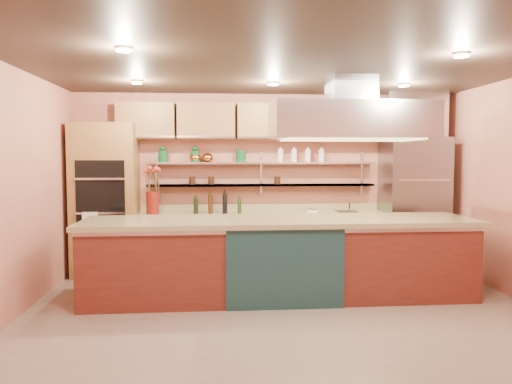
{
  "coord_description": "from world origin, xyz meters",
  "views": [
    {
      "loc": [
        -0.76,
        -5.52,
        1.79
      ],
      "look_at": [
        -0.25,
        1.0,
        1.34
      ],
      "focal_mm": 35.0,
      "sensor_mm": 36.0,
      "label": 1
    }
  ],
  "objects": [
    {
      "name": "floor",
      "position": [
        0.0,
        0.0,
        -0.01
      ],
      "size": [
        6.0,
        5.0,
        0.02
      ],
      "primitive_type": "cube",
      "color": "gray",
      "rests_on": "ground"
    },
    {
      "name": "ceiling",
      "position": [
        0.0,
        0.0,
        2.8
      ],
      "size": [
        6.0,
        5.0,
        0.02
      ],
      "primitive_type": "cube",
      "color": "black",
      "rests_on": "wall_back"
    },
    {
      "name": "wall_back",
      "position": [
        0.0,
        2.5,
        1.4
      ],
      "size": [
        6.0,
        0.04,
        2.8
      ],
      "primitive_type": "cube",
      "color": "#BF6F5A",
      "rests_on": "floor"
    },
    {
      "name": "wall_front",
      "position": [
        0.0,
        -2.5,
        1.4
      ],
      "size": [
        6.0,
        0.04,
        2.8
      ],
      "primitive_type": "cube",
      "color": "#BF6F5A",
      "rests_on": "floor"
    },
    {
      "name": "wall_left",
      "position": [
        -3.0,
        0.0,
        1.4
      ],
      "size": [
        0.04,
        5.0,
        2.8
      ],
      "primitive_type": "cube",
      "color": "#BF6F5A",
      "rests_on": "floor"
    },
    {
      "name": "oven_stack",
      "position": [
        -2.45,
        2.18,
        1.15
      ],
      "size": [
        0.95,
        0.64,
        2.3
      ],
      "primitive_type": "cube",
      "color": "olive",
      "rests_on": "floor"
    },
    {
      "name": "refrigerator",
      "position": [
        2.35,
        2.14,
        1.05
      ],
      "size": [
        0.95,
        0.72,
        2.1
      ],
      "primitive_type": "cube",
      "color": "gray",
      "rests_on": "floor"
    },
    {
      "name": "back_counter",
      "position": [
        -0.05,
        2.2,
        0.47
      ],
      "size": [
        3.84,
        0.64,
        0.93
      ],
      "primitive_type": "cube",
      "color": "tan",
      "rests_on": "floor"
    },
    {
      "name": "wall_shelf_lower",
      "position": [
        -0.05,
        2.37,
        1.35
      ],
      "size": [
        3.6,
        0.26,
        0.03
      ],
      "primitive_type": "cube",
      "color": "silver",
      "rests_on": "wall_back"
    },
    {
      "name": "wall_shelf_upper",
      "position": [
        -0.05,
        2.37,
        1.7
      ],
      "size": [
        3.6,
        0.26,
        0.03
      ],
      "primitive_type": "cube",
      "color": "silver",
      "rests_on": "wall_back"
    },
    {
      "name": "upper_cabinets",
      "position": [
        0.0,
        2.32,
        2.35
      ],
      "size": [
        4.6,
        0.36,
        0.55
      ],
      "primitive_type": "cube",
      "color": "olive",
      "rests_on": "wall_back"
    },
    {
      "name": "range_hood",
      "position": [
        0.93,
        0.74,
        2.25
      ],
      "size": [
        2.0,
        1.0,
        0.45
      ],
      "primitive_type": "cube",
      "color": "silver",
      "rests_on": "ceiling"
    },
    {
      "name": "ceiling_downlights",
      "position": [
        0.0,
        0.2,
        2.77
      ],
      "size": [
        4.0,
        2.8,
        0.02
      ],
      "primitive_type": "cube",
      "color": "#FFE5A5",
      "rests_on": "ceiling"
    },
    {
      "name": "island",
      "position": [
        0.03,
        0.74,
        0.51
      ],
      "size": [
        4.86,
        1.11,
        1.01
      ],
      "primitive_type": "cube",
      "rotation": [
        0.0,
        0.0,
        0.01
      ],
      "color": "maroon",
      "rests_on": "floor"
    },
    {
      "name": "flower_vase",
      "position": [
        -1.74,
        2.15,
        1.1
      ],
      "size": [
        0.21,
        0.21,
        0.34
      ],
      "primitive_type": "cylinder",
      "rotation": [
        0.0,
        0.0,
        0.09
      ],
      "color": "maroon",
      "rests_on": "back_counter"
    },
    {
      "name": "oil_bottle_cluster",
      "position": [
        -0.75,
        2.15,
        1.06
      ],
      "size": [
        0.81,
        0.36,
        0.25
      ],
      "primitive_type": "cube",
      "rotation": [
        0.0,
        0.0,
        0.18
      ],
      "color": "black",
      "rests_on": "back_counter"
    },
    {
      "name": "kitchen_scale",
      "position": [
        0.72,
        2.15,
        0.97
      ],
      "size": [
        0.18,
        0.16,
        0.08
      ],
      "primitive_type": "cube",
      "rotation": [
        0.0,
        0.0,
        -0.36
      ],
      "color": "silver",
      "rests_on": "back_counter"
    },
    {
      "name": "bar_faucet",
      "position": [
        1.34,
        2.25,
        1.05
      ],
      "size": [
        0.04,
        0.04,
        0.24
      ],
      "primitive_type": "cylinder",
      "rotation": [
        0.0,
        0.0,
        0.17
      ],
      "color": "white",
      "rests_on": "back_counter"
    },
    {
      "name": "copper_kettle",
      "position": [
        -0.91,
        2.37,
        1.79
      ],
      "size": [
        0.22,
        0.22,
        0.14
      ],
      "primitive_type": "ellipsoid",
      "rotation": [
        0.0,
        0.0,
        -0.22
      ],
      "color": "#B9682A",
      "rests_on": "wall_shelf_upper"
    },
    {
      "name": "green_canister",
      "position": [
        -0.38,
        2.37,
        1.81
      ],
      "size": [
        0.19,
        0.19,
        0.18
      ],
      "primitive_type": "cylinder",
      "rotation": [
        0.0,
        0.0,
        -0.31
      ],
      "color": "#0F4A1E",
      "rests_on": "wall_shelf_upper"
    }
  ]
}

